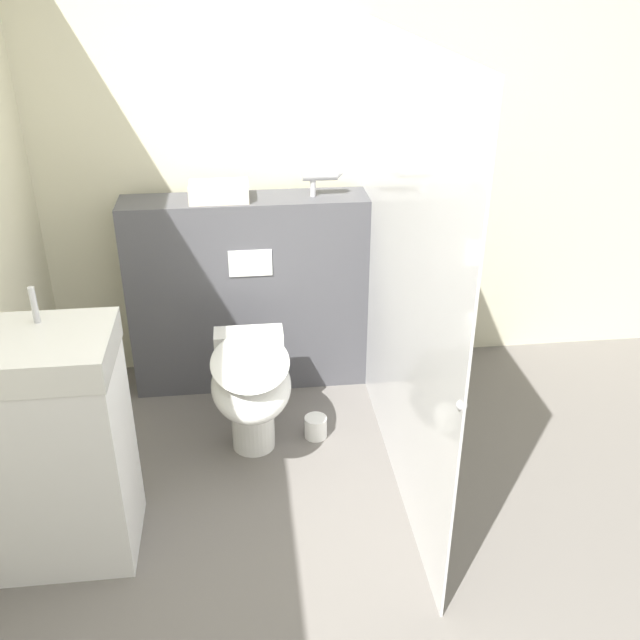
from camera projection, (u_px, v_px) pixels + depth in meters
wall_back at (291, 150)px, 3.74m from camera, size 8.00×0.06×2.50m
partition_panel at (252, 294)px, 3.84m from camera, size 1.29×0.28×1.07m
shower_glass at (399, 274)px, 3.03m from camera, size 0.04×1.94×1.91m
toilet at (251, 386)px, 3.31m from camera, size 0.37×0.67×0.55m
sink_vanity at (54, 448)px, 2.72m from camera, size 0.56×0.43×1.11m
hair_drier at (321, 175)px, 3.57m from camera, size 0.21×0.06×0.14m
folded_towel at (219, 192)px, 3.54m from camera, size 0.29×0.18×0.09m
spare_toilet_roll at (316, 427)px, 3.57m from camera, size 0.11×0.11×0.11m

